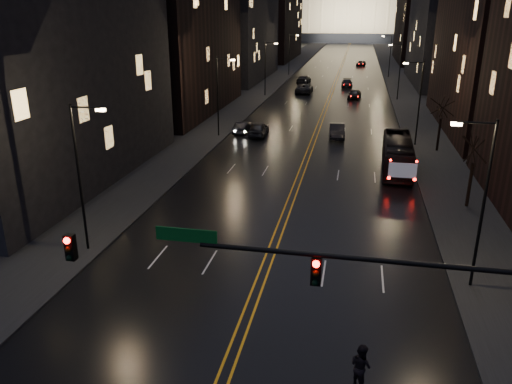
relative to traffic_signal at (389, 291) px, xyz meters
The scene contains 32 objects.
road 130.24m from the traffic_signal, 92.60° to the left, with size 20.00×320.00×0.02m, color black.
sidewalk_left 131.62m from the traffic_signal, 98.71° to the left, with size 8.00×320.00×0.16m, color black.
sidewalk_right 130.35m from the traffic_signal, 86.44° to the left, with size 8.00×320.00×0.16m, color black.
center_line 130.24m from the traffic_signal, 92.60° to the left, with size 0.62×320.00×0.01m, color orange.
building_left_near 35.26m from the traffic_signal, 140.72° to the left, with size 12.00×28.00×22.00m, color black.
building_left_mid 60.99m from the traffic_signal, 116.48° to the left, with size 12.00×30.00×28.00m, color black.
building_left_far 95.98m from the traffic_signal, 106.30° to the left, with size 12.00×34.00×20.00m, color black.
building_left_dist 142.73m from the traffic_signal, 100.88° to the left, with size 12.00×40.00×24.00m, color black.
building_right_mid 93.57m from the traffic_signal, 80.68° to the left, with size 12.00×34.00×26.00m, color black.
building_right_dist 140.94m from the traffic_signal, 83.85° to the left, with size 12.00×40.00×22.00m, color black.
capitol 250.36m from the traffic_signal, 91.35° to the left, with size 90.00×50.00×58.50m.
traffic_signal is the anchor object (origin of this frame).
streetlamp_right_near 11.14m from the traffic_signal, 63.88° to the left, with size 2.13×0.25×9.00m.
streetlamp_left_near 19.48m from the traffic_signal, 149.10° to the left, with size 2.13×0.25×9.00m.
streetlamp_right_mid 40.30m from the traffic_signal, 83.01° to the left, with size 2.13×0.25×9.00m.
streetlamp_left_mid 43.36m from the traffic_signal, 112.68° to the left, with size 2.13×0.25×9.00m.
streetlamp_right_far 70.18m from the traffic_signal, 85.99° to the left, with size 2.13×0.25×9.00m.
streetlamp_left_far 71.97m from the traffic_signal, 103.43° to the left, with size 2.13×0.25×9.00m.
streetlamp_right_dist 100.12m from the traffic_signal, 87.19° to the left, with size 2.13×0.25×9.00m.
streetlamp_left_dist 101.39m from the traffic_signal, 99.49° to the left, with size 2.13×0.25×9.00m.
tree_right_mid 23.13m from the traffic_signal, 72.13° to the left, with size 2.40×2.40×6.65m.
tree_right_far 38.67m from the traffic_signal, 79.43° to the left, with size 2.40×2.40×6.65m.
bus 31.01m from the traffic_signal, 85.27° to the left, with size 2.50×10.67×2.97m, color black.
oncoming_car_a 43.27m from the traffic_signal, 106.78° to the left, with size 1.95×4.85×1.65m, color black.
oncoming_car_b 44.84m from the traffic_signal, 108.83° to the left, with size 1.50×4.32×1.42m, color black.
oncoming_car_c 75.50m from the traffic_signal, 98.12° to the left, with size 2.71×5.88×1.64m, color black.
oncoming_car_d 87.97m from the traffic_signal, 97.91° to the left, with size 2.30×5.67×1.64m, color black.
receding_car_a 42.46m from the traffic_signal, 94.63° to the left, with size 1.69×4.84×1.59m, color black.
receding_car_b 70.09m from the traffic_signal, 91.47° to the left, with size 1.83×4.55×1.55m, color black.
receding_car_c 83.48m from the traffic_signal, 92.34° to the left, with size 2.07×5.09×1.48m, color black.
receding_car_d 124.45m from the traffic_signal, 90.40° to the left, with size 2.16×4.68×1.30m, color black.
pedestrian_b 4.40m from the traffic_signal, 114.84° to the left, with size 0.93×0.51×1.91m, color black.
Camera 1 is at (4.43, -14.85, 13.76)m, focal length 35.00 mm.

